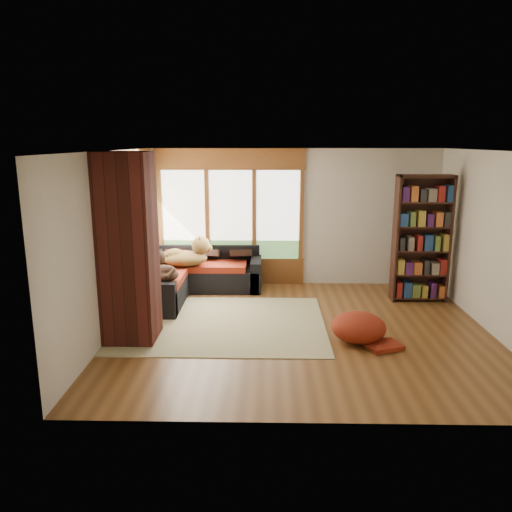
% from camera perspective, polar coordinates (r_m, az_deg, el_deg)
% --- Properties ---
extents(floor, '(5.50, 5.50, 0.00)m').
position_cam_1_polar(floor, '(7.49, 5.15, -8.42)').
color(floor, brown).
rests_on(floor, ground).
extents(ceiling, '(5.50, 5.50, 0.00)m').
position_cam_1_polar(ceiling, '(6.98, 5.59, 11.87)').
color(ceiling, white).
extents(wall_back, '(5.50, 0.04, 2.60)m').
position_cam_1_polar(wall_back, '(9.58, 4.31, 4.39)').
color(wall_back, silver).
rests_on(wall_back, ground).
extents(wall_front, '(5.50, 0.04, 2.60)m').
position_cam_1_polar(wall_front, '(4.71, 7.50, -4.81)').
color(wall_front, silver).
rests_on(wall_front, ground).
extents(wall_left, '(0.04, 5.00, 2.60)m').
position_cam_1_polar(wall_left, '(7.44, -16.27, 1.40)').
color(wall_left, silver).
rests_on(wall_left, ground).
extents(wall_right, '(0.04, 5.00, 2.60)m').
position_cam_1_polar(wall_right, '(7.82, 25.90, 1.14)').
color(wall_right, silver).
rests_on(wall_right, ground).
extents(windows_back, '(2.82, 0.10, 1.90)m').
position_cam_1_polar(windows_back, '(9.55, -2.91, 4.69)').
color(windows_back, brown).
rests_on(windows_back, wall_back).
extents(windows_left, '(0.10, 2.62, 1.90)m').
position_cam_1_polar(windows_left, '(8.56, -13.74, 3.36)').
color(windows_left, brown).
rests_on(windows_left, wall_left).
extents(roller_blind, '(0.03, 0.72, 0.90)m').
position_cam_1_polar(roller_blind, '(9.30, -12.40, 6.66)').
color(roller_blind, '#739665').
rests_on(roller_blind, wall_left).
extents(brick_chimney, '(0.70, 0.70, 2.60)m').
position_cam_1_polar(brick_chimney, '(7.02, -14.38, 0.83)').
color(brick_chimney, '#471914').
rests_on(brick_chimney, ground).
extents(sectional_sofa, '(2.20, 2.20, 0.80)m').
position_cam_1_polar(sectional_sofa, '(9.10, -7.92, -2.58)').
color(sectional_sofa, black).
rests_on(sectional_sofa, ground).
extents(area_rug, '(3.31, 2.53, 0.01)m').
position_cam_1_polar(area_rug, '(7.74, -4.53, -7.65)').
color(area_rug, beige).
rests_on(area_rug, ground).
extents(bookshelf, '(0.94, 0.31, 2.19)m').
position_cam_1_polar(bookshelf, '(8.99, 18.39, 1.85)').
color(bookshelf, '#361A12').
rests_on(bookshelf, ground).
extents(pouf, '(0.87, 0.87, 0.41)m').
position_cam_1_polar(pouf, '(7.14, 11.64, -7.89)').
color(pouf, maroon).
rests_on(pouf, area_rug).
extents(dog_tan, '(0.93, 0.68, 0.47)m').
position_cam_1_polar(dog_tan, '(9.07, -7.72, 0.44)').
color(dog_tan, brown).
rests_on(dog_tan, sectional_sofa).
extents(dog_brindle, '(0.77, 0.84, 0.41)m').
position_cam_1_polar(dog_brindle, '(8.26, -10.78, -1.16)').
color(dog_brindle, black).
rests_on(dog_brindle, sectional_sofa).
extents(throw_pillows, '(1.98, 1.68, 0.45)m').
position_cam_1_polar(throw_pillows, '(9.13, -7.63, 0.35)').
color(throw_pillows, black).
rests_on(throw_pillows, sectional_sofa).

